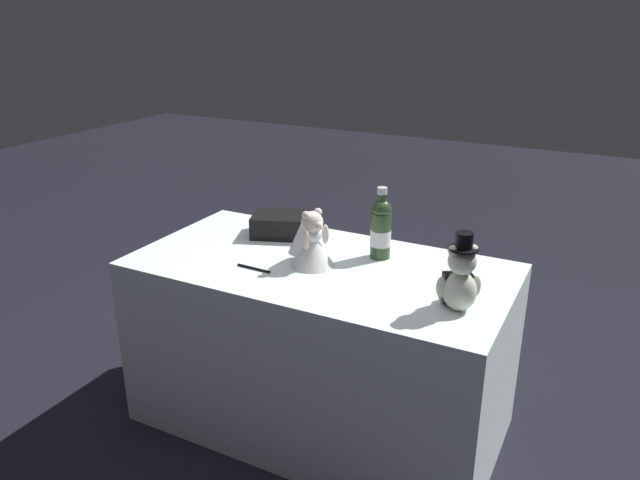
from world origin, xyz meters
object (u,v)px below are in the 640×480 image
signing_pen (255,269)px  gift_case_black (283,225)px  teddy_bear_groom (460,279)px  champagne_bottle (381,228)px  teddy_bear_bride (310,241)px

signing_pen → gift_case_black: gift_case_black is taller
teddy_bear_groom → champagne_bottle: bearing=-36.6°
champagne_bottle → gift_case_black: champagne_bottle is taller
signing_pen → champagne_bottle: bearing=-138.1°
champagne_bottle → teddy_bear_bride: bearing=41.8°
teddy_bear_groom → teddy_bear_bride: (0.61, -0.10, -0.01)m
teddy_bear_bride → gift_case_black: bearing=-42.2°
signing_pen → gift_case_black: (0.10, -0.38, 0.04)m
teddy_bear_bride → gift_case_black: size_ratio=0.73×
gift_case_black → champagne_bottle: bearing=174.8°
teddy_bear_bride → gift_case_black: (0.26, -0.24, -0.05)m
teddy_bear_bride → champagne_bottle: size_ratio=0.78×
teddy_bear_bride → champagne_bottle: (-0.22, -0.19, 0.03)m
teddy_bear_bride → signing_pen: bearing=42.1°
teddy_bear_bride → gift_case_black: 0.35m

